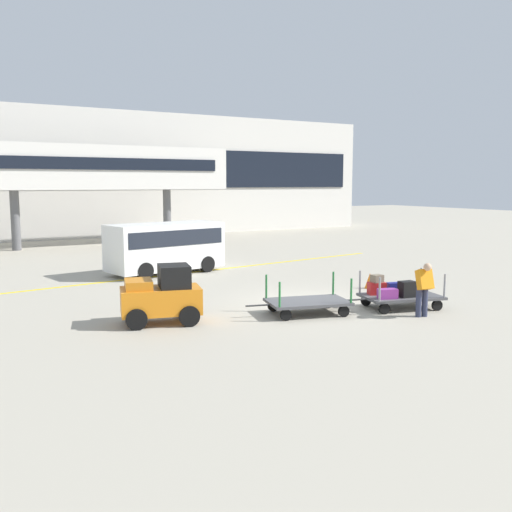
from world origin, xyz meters
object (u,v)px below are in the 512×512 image
Objects in this scene: shuttle_van at (166,244)px; baggage_handler at (424,287)px; safety_cone_near at (370,281)px; baggage_cart_middle at (397,293)px; baggage_tug at (162,296)px; baggage_cart_lead at (307,302)px.

baggage_handler is at bearing -73.07° from shuttle_van.
baggage_handler is at bearing -112.12° from safety_cone_near.
baggage_cart_middle is 1.97× the size of baggage_handler.
baggage_tug is 4.18m from baggage_cart_lead.
baggage_tug is at bearing 165.38° from baggage_cart_lead.
baggage_cart_middle is at bearing -70.07° from shuttle_van.
baggage_cart_lead is 4.85m from safety_cone_near.
baggage_cart_lead is at bearing 165.75° from baggage_cart_middle.
baggage_cart_lead and baggage_cart_middle have the same top height.
baggage_cart_middle is at bearing -116.91° from safety_cone_near.
shuttle_van is at bearing 68.35° from baggage_tug.
shuttle_van reaches higher than baggage_cart_lead.
safety_cone_near is at bearing 8.11° from baggage_tug.
safety_cone_near is at bearing 63.09° from baggage_cart_middle.
baggage_cart_middle is 5.61× the size of safety_cone_near.
baggage_handler reaches higher than safety_cone_near.
baggage_tug is 7.06m from baggage_cart_middle.
baggage_handler is (-0.20, -1.23, 0.40)m from baggage_cart_middle.
baggage_tug is 4.20× the size of safety_cone_near.
baggage_handler is at bearing -36.75° from baggage_cart_lead.
baggage_cart_middle is (6.83, -1.76, -0.28)m from baggage_tug.
baggage_handler is (2.60, -1.94, 0.52)m from baggage_cart_lead.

